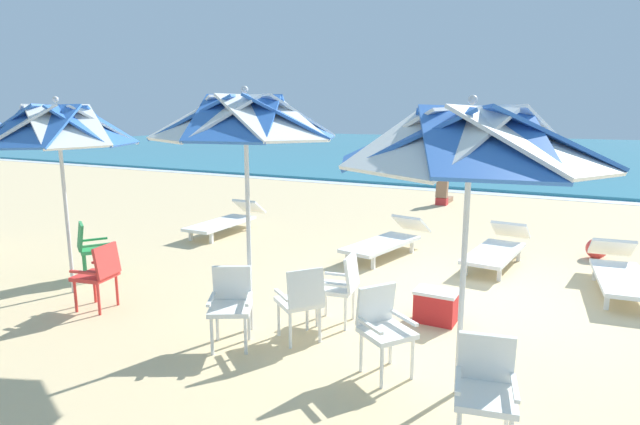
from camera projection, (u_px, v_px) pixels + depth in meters
name	position (u px, v px, depth m)	size (l,w,h in m)	color
ground_plane	(483.00, 297.00, 7.17)	(80.00, 80.00, 0.00)	beige
sea	(570.00, 153.00, 31.40)	(80.00, 36.00, 0.10)	teal
surf_foam	(543.00, 197.00, 15.50)	(80.00, 0.70, 0.01)	white
beach_umbrella_0	(471.00, 140.00, 4.28)	(2.32, 2.32, 2.65)	silver
plastic_chair_0	(485.00, 386.00, 3.88)	(0.52, 0.55, 0.87)	white
plastic_chair_1	(383.00, 325.00, 5.00)	(0.63, 0.62, 0.87)	white
beach_umbrella_1	(245.00, 120.00, 5.62)	(2.08, 2.08, 2.79)	silver
plastic_chair_2	(341.00, 284.00, 6.16)	(0.53, 0.50, 0.87)	white
plastic_chair_3	(301.00, 299.00, 5.68)	(0.63, 0.62, 0.87)	white
plastic_chair_4	(231.00, 301.00, 5.61)	(0.60, 0.62, 0.87)	white
beach_umbrella_2	(58.00, 128.00, 6.90)	(2.04, 2.04, 2.72)	silver
plastic_chair_5	(91.00, 246.00, 7.91)	(0.62, 0.63, 0.87)	#2D8C4C
plastic_chair_6	(99.00, 272.00, 6.62)	(0.54, 0.52, 0.87)	red
sun_lounger_0	(620.00, 272.00, 7.33)	(0.86, 2.20, 0.62)	white
sun_lounger_1	(497.00, 248.00, 8.61)	(0.83, 2.19, 0.62)	white
sun_lounger_2	(387.00, 240.00, 9.17)	(1.03, 2.23, 0.62)	white
sun_lounger_3	(227.00, 220.00, 10.86)	(0.67, 2.16, 0.62)	white
cooler_box	(436.00, 306.00, 6.28)	(0.50, 0.34, 0.40)	red
beach_ball	(597.00, 249.00, 9.00)	(0.36, 0.36, 0.36)	red
beachgoer_seated	(443.00, 194.00, 14.29)	(0.30, 0.93, 0.92)	red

